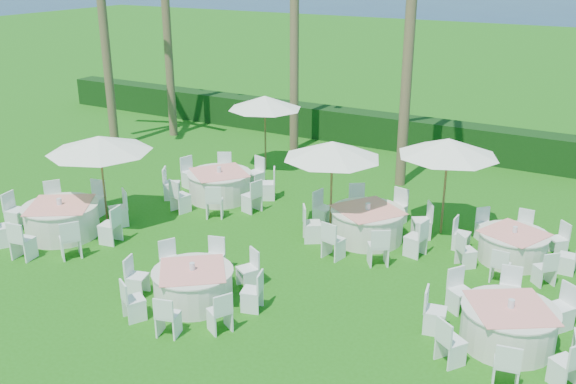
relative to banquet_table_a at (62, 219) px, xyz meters
The scene contains 13 objects.
ground 5.74m from the banquet_table_a, ahead, with size 120.00×120.00×0.00m, color #1D5E10.
hedge 13.06m from the banquet_table_a, 64.03° to the left, with size 34.00×1.00×1.20m, color black.
banquet_table_a is the anchor object (origin of this frame).
banquet_table_b 5.14m from the banquet_table_a, 11.89° to the right, with size 2.93×2.93×0.90m.
banquet_table_c 11.06m from the banquet_table_a, ahead, with size 3.10×3.10×0.94m.
banquet_table_d 4.61m from the banquet_table_a, 64.01° to the left, with size 3.27×3.27×0.99m.
banquet_table_e 7.83m from the banquet_table_a, 27.55° to the left, with size 3.26×3.26×0.98m.
banquet_table_f 11.22m from the banquet_table_a, 22.02° to the left, with size 2.82×2.82×0.87m.
umbrella_a 2.15m from the banquet_table_a, 66.06° to the left, with size 2.71×2.71×2.45m.
umbrella_b 7.15m from the banquet_table_a, 29.95° to the left, with size 2.48×2.48×2.50m.
umbrella_c 7.64m from the banquet_table_a, 76.44° to the left, with size 2.43×2.43×2.50m.
umbrella_d 9.98m from the banquet_table_a, 30.22° to the left, with size 2.53×2.53×2.55m.
palm_f 9.02m from the banquet_table_a, 124.54° to the left, with size 4.40×4.16×7.76m.
Camera 1 is at (6.82, -10.07, 6.85)m, focal length 40.00 mm.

